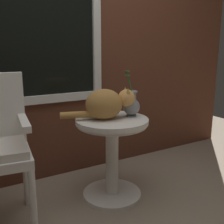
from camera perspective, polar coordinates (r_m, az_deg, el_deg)
ground_plane at (r=2.09m, az=-2.59°, el=-19.91°), size 6.00×6.00×0.00m
back_wall at (r=2.42m, az=-11.47°, el=16.66°), size 4.00×0.07×2.60m
wicker_side_table at (r=2.10m, az=-0.00°, el=-6.97°), size 0.54×0.54×0.63m
cat at (r=2.00m, az=-1.23°, el=1.74°), size 0.54×0.29×0.23m
pewter_vase_with_ivy at (r=2.08m, az=4.04°, el=1.66°), size 0.13×0.13×0.34m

